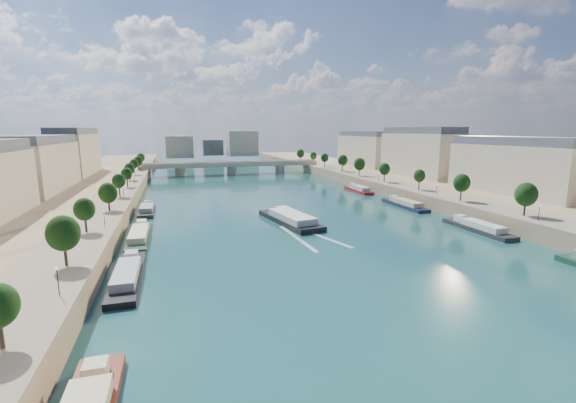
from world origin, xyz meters
TOP-DOWN VIEW (x-y plane):
  - ground at (0.00, 100.00)m, footprint 700.00×700.00m
  - quay_left at (-72.00, 100.00)m, footprint 44.00×520.00m
  - quay_right at (72.00, 100.00)m, footprint 44.00×520.00m
  - pave_left at (-57.00, 100.00)m, footprint 14.00×520.00m
  - pave_right at (57.00, 100.00)m, footprint 14.00×520.00m
  - trees_left at (-55.00, 102.00)m, footprint 4.80×268.80m
  - trees_right at (55.00, 110.00)m, footprint 4.80×268.80m
  - lamps_left at (-52.50, 90.00)m, footprint 0.36×200.36m
  - lamps_right at (52.50, 105.00)m, footprint 0.36×200.36m
  - buildings_left at (-85.00, 112.00)m, footprint 16.00×226.00m
  - buildings_right at (85.00, 112.00)m, footprint 16.00×226.00m
  - skyline at (3.19, 319.52)m, footprint 79.00×42.00m
  - bridge at (0.00, 217.83)m, footprint 112.00×12.00m
  - tour_barge at (-2.50, 81.69)m, footprint 13.45×30.38m
  - wake at (-2.50, 65.13)m, footprint 12.14×26.03m
  - moored_barges_left at (-45.50, 60.93)m, footprint 5.00×123.31m
  - moored_barges_right at (45.50, 57.56)m, footprint 5.00×165.85m

SIDE VIEW (x-z plane):
  - ground at x=0.00m, z-range 0.00..0.00m
  - wake at x=-2.50m, z-range 0.00..0.04m
  - moored_barges_right at x=45.50m, z-range -0.96..2.64m
  - moored_barges_left at x=-45.50m, z-range -0.96..2.64m
  - tour_barge at x=-2.50m, z-range -0.85..3.13m
  - quay_left at x=-72.00m, z-range 0.00..5.00m
  - quay_right at x=72.00m, z-range 0.00..5.00m
  - pave_left at x=-57.00m, z-range 5.00..5.10m
  - pave_right at x=57.00m, z-range 5.00..5.10m
  - bridge at x=0.00m, z-range 1.01..9.16m
  - lamps_left at x=-52.50m, z-range 5.64..9.92m
  - lamps_right at x=52.50m, z-range 5.64..9.92m
  - trees_left at x=-55.00m, z-range 6.35..14.61m
  - trees_right at x=55.00m, z-range 6.35..14.61m
  - skyline at x=3.19m, z-range 3.66..25.66m
  - buildings_left at x=-85.00m, z-range 4.85..28.05m
  - buildings_right at x=85.00m, z-range 4.85..28.05m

